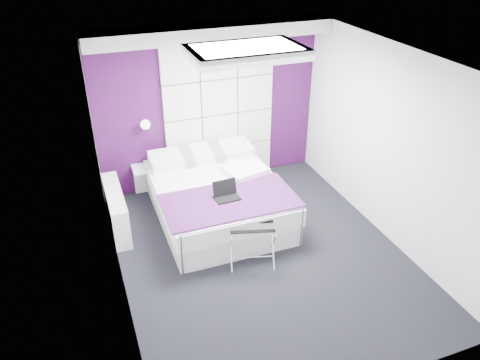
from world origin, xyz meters
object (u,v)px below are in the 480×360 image
object	(u,v)px
nightstand	(146,168)
laptop	(226,193)
wall_lamp	(145,124)
luggage_rack	(252,244)
radiator	(116,210)
bed	(217,198)

from	to	relation	value
nightstand	laptop	bearing A→B (deg)	-59.73
wall_lamp	luggage_rack	xyz separation A→B (m)	(0.88, -2.15, -0.94)
radiator	laptop	xyz separation A→B (m)	(1.41, -0.71, 0.37)
radiator	nightstand	size ratio (longest dim) A/B	2.94
radiator	nightstand	distance (m)	0.94
bed	nightstand	distance (m)	1.30
laptop	nightstand	bearing A→B (deg)	117.47
nightstand	laptop	xyz separation A→B (m)	(0.83, -1.43, 0.17)
laptop	luggage_rack	bearing A→B (deg)	-83.57
laptop	bed	bearing A→B (deg)	84.22
bed	laptop	world-z (taller)	laptop
radiator	luggage_rack	size ratio (longest dim) A/B	2.14
bed	laptop	bearing A→B (deg)	-92.98
wall_lamp	radiator	xyz separation A→B (m)	(-0.64, -0.76, -0.92)
wall_lamp	luggage_rack	distance (m)	2.50
wall_lamp	nightstand	world-z (taller)	wall_lamp
wall_lamp	laptop	world-z (taller)	wall_lamp
radiator	bed	size ratio (longest dim) A/B	0.55
radiator	luggage_rack	distance (m)	2.05
wall_lamp	radiator	world-z (taller)	wall_lamp
nightstand	wall_lamp	bearing A→B (deg)	30.61
bed	luggage_rack	distance (m)	1.15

